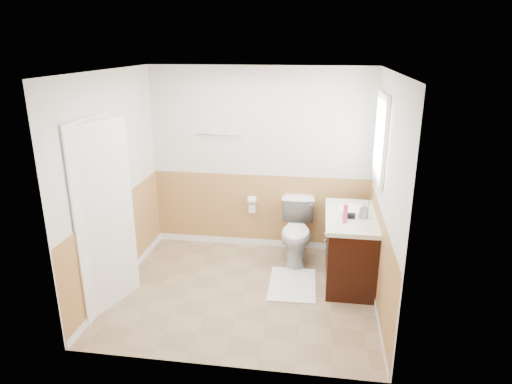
% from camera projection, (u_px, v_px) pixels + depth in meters
% --- Properties ---
extents(floor, '(3.00, 3.00, 0.00)m').
position_uv_depth(floor, '(244.00, 291.00, 5.29)').
color(floor, '#8C7051').
rests_on(floor, ground).
extents(ceiling, '(3.00, 3.00, 0.00)m').
position_uv_depth(ceiling, '(242.00, 71.00, 4.50)').
color(ceiling, white).
rests_on(ceiling, floor).
extents(wall_back, '(3.00, 0.00, 3.00)m').
position_uv_depth(wall_back, '(260.00, 161.00, 6.11)').
color(wall_back, silver).
rests_on(wall_back, floor).
extents(wall_front, '(3.00, 0.00, 3.00)m').
position_uv_depth(wall_front, '(216.00, 239.00, 3.67)').
color(wall_front, silver).
rests_on(wall_front, floor).
extents(wall_left, '(0.00, 3.00, 3.00)m').
position_uv_depth(wall_left, '(113.00, 184.00, 5.10)').
color(wall_left, silver).
rests_on(wall_left, floor).
extents(wall_right, '(0.00, 3.00, 3.00)m').
position_uv_depth(wall_right, '(386.00, 197.00, 4.68)').
color(wall_right, silver).
rests_on(wall_right, floor).
extents(wainscot_back, '(3.00, 0.00, 3.00)m').
position_uv_depth(wainscot_back, '(260.00, 213.00, 6.34)').
color(wainscot_back, tan).
rests_on(wainscot_back, floor).
extents(wainscot_front, '(3.00, 0.00, 3.00)m').
position_uv_depth(wainscot_front, '(219.00, 317.00, 3.92)').
color(wainscot_front, tan).
rests_on(wainscot_front, floor).
extents(wainscot_left, '(0.00, 2.60, 2.60)m').
position_uv_depth(wainscot_left, '(120.00, 244.00, 5.34)').
color(wainscot_left, tan).
rests_on(wainscot_left, floor).
extents(wainscot_right, '(0.00, 2.60, 2.60)m').
position_uv_depth(wainscot_right, '(378.00, 261.00, 4.92)').
color(wainscot_right, tan).
rests_on(wainscot_right, floor).
extents(toilet, '(0.47, 0.80, 0.80)m').
position_uv_depth(toilet, '(297.00, 232.00, 5.93)').
color(toilet, silver).
rests_on(toilet, floor).
extents(bath_mat, '(0.57, 0.81, 0.02)m').
position_uv_depth(bath_mat, '(292.00, 284.00, 5.41)').
color(bath_mat, white).
rests_on(bath_mat, floor).
extents(vanity_cabinet, '(0.55, 1.10, 0.80)m').
position_uv_depth(vanity_cabinet, '(350.00, 250.00, 5.43)').
color(vanity_cabinet, black).
rests_on(vanity_cabinet, floor).
extents(vanity_knob_left, '(0.03, 0.03, 0.03)m').
position_uv_depth(vanity_knob_left, '(325.00, 240.00, 5.33)').
color(vanity_knob_left, silver).
rests_on(vanity_knob_left, vanity_cabinet).
extents(vanity_knob_right, '(0.03, 0.03, 0.03)m').
position_uv_depth(vanity_knob_right, '(325.00, 234.00, 5.51)').
color(vanity_knob_right, '#B9B8BF').
rests_on(vanity_knob_right, vanity_cabinet).
extents(countertop, '(0.60, 1.15, 0.05)m').
position_uv_depth(countertop, '(351.00, 217.00, 5.29)').
color(countertop, white).
rests_on(countertop, vanity_cabinet).
extents(sink_basin, '(0.36, 0.36, 0.02)m').
position_uv_depth(sink_basin, '(352.00, 210.00, 5.42)').
color(sink_basin, white).
rests_on(sink_basin, countertop).
extents(faucet, '(0.02, 0.02, 0.14)m').
position_uv_depth(faucet, '(368.00, 206.00, 5.38)').
color(faucet, silver).
rests_on(faucet, countertop).
extents(lotion_bottle, '(0.05, 0.05, 0.22)m').
position_uv_depth(lotion_bottle, '(345.00, 214.00, 5.02)').
color(lotion_bottle, '#DD3978').
rests_on(lotion_bottle, countertop).
extents(soap_dispenser, '(0.11, 0.11, 0.18)m').
position_uv_depth(soap_dispenser, '(364.00, 210.00, 5.17)').
color(soap_dispenser, gray).
rests_on(soap_dispenser, countertop).
extents(hair_dryer_body, '(0.14, 0.07, 0.07)m').
position_uv_depth(hair_dryer_body, '(349.00, 215.00, 5.18)').
color(hair_dryer_body, black).
rests_on(hair_dryer_body, countertop).
extents(hair_dryer_handle, '(0.03, 0.03, 0.07)m').
position_uv_depth(hair_dryer_handle, '(346.00, 217.00, 5.21)').
color(hair_dryer_handle, black).
rests_on(hair_dryer_handle, countertop).
extents(mirror_panel, '(0.02, 0.35, 0.90)m').
position_uv_depth(mirror_panel, '(375.00, 146.00, 5.63)').
color(mirror_panel, silver).
rests_on(mirror_panel, wall_right).
extents(window_frame, '(0.04, 0.80, 1.00)m').
position_uv_depth(window_frame, '(380.00, 138.00, 5.08)').
color(window_frame, white).
rests_on(window_frame, wall_right).
extents(window_glass, '(0.01, 0.70, 0.90)m').
position_uv_depth(window_glass, '(382.00, 138.00, 5.08)').
color(window_glass, white).
rests_on(window_glass, wall_right).
extents(door, '(0.29, 0.78, 2.04)m').
position_uv_depth(door, '(105.00, 218.00, 4.74)').
color(door, white).
rests_on(door, wall_left).
extents(door_frame, '(0.02, 0.92, 2.10)m').
position_uv_depth(door_frame, '(98.00, 217.00, 4.74)').
color(door_frame, white).
rests_on(door_frame, wall_left).
extents(door_knob, '(0.06, 0.06, 0.06)m').
position_uv_depth(door_knob, '(124.00, 213.00, 5.06)').
color(door_knob, silver).
rests_on(door_knob, door).
extents(towel_bar, '(0.62, 0.02, 0.02)m').
position_uv_depth(towel_bar, '(219.00, 135.00, 6.03)').
color(towel_bar, silver).
rests_on(towel_bar, wall_back).
extents(tp_holder_bar, '(0.14, 0.02, 0.02)m').
position_uv_depth(tp_holder_bar, '(252.00, 200.00, 6.23)').
color(tp_holder_bar, silver).
rests_on(tp_holder_bar, wall_back).
extents(tp_roll, '(0.10, 0.11, 0.11)m').
position_uv_depth(tp_roll, '(252.00, 200.00, 6.23)').
color(tp_roll, white).
rests_on(tp_roll, tp_holder_bar).
extents(tp_sheet, '(0.10, 0.01, 0.16)m').
position_uv_depth(tp_sheet, '(252.00, 208.00, 6.27)').
color(tp_sheet, white).
rests_on(tp_sheet, tp_roll).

